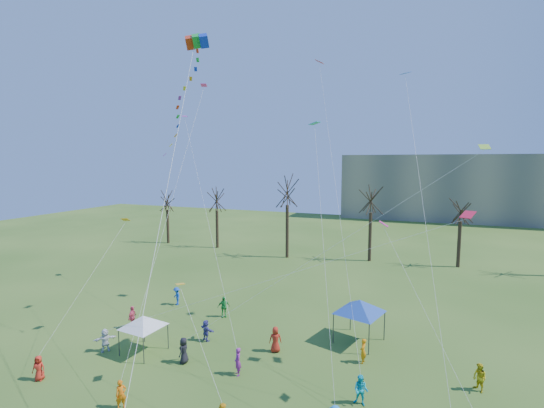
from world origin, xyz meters
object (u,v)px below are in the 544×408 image
at_px(big_box_kite, 185,105).
at_px(canopy_tent_blue, 360,306).
at_px(canopy_tent_white, 143,321).
at_px(distant_building, 479,188).

xyz_separation_m(big_box_kite, canopy_tent_blue, (12.08, 3.99, -14.71)).
bearing_deg(canopy_tent_blue, big_box_kite, -161.74).
bearing_deg(canopy_tent_white, canopy_tent_blue, 27.14).
distance_m(big_box_kite, canopy_tent_blue, 19.45).
xyz_separation_m(distant_building, big_box_kite, (-28.60, -73.39, 9.94)).
height_order(big_box_kite, canopy_tent_white, big_box_kite).
height_order(distant_building, big_box_kite, big_box_kite).
bearing_deg(canopy_tent_blue, distant_building, 76.62).
relative_size(distant_building, big_box_kite, 2.37).
relative_size(canopy_tent_white, canopy_tent_blue, 0.86).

